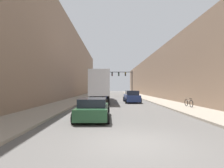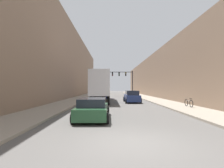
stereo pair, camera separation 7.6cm
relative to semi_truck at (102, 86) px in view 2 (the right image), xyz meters
The scene contains 10 objects.
ground_plane 20.09m from the semi_truck, 83.93° to the right, with size 200.00×200.00×0.00m, color #565451.
sidewalk_right 13.48m from the semi_truck, 49.90° to the left, with size 3.43×80.00×0.15m.
sidewalk_left 11.28m from the semi_truck, 113.11° to the left, with size 3.43×80.00×0.15m.
building_right 16.87m from the semi_truck, 37.44° to the left, with size 6.00×80.00×9.24m.
building_left 14.47m from the semi_truck, 131.69° to the left, with size 6.00×80.00×14.51m.
semi_truck is the anchor object (origin of this frame).
sedan_car 14.88m from the semi_truck, 89.56° to the right, with size 2.14×4.57×1.36m.
suv_car 5.03m from the semi_truck, 26.63° to the right, with size 2.09×4.63×1.64m.
traffic_signal_gantry 16.83m from the semi_truck, 72.94° to the left, with size 6.56×0.35×6.12m.
parked_bicycle 12.94m from the semi_truck, 44.94° to the right, with size 0.44×1.82×0.86m.
Camera 2 is at (-0.87, -6.47, 2.06)m, focal length 28.00 mm.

